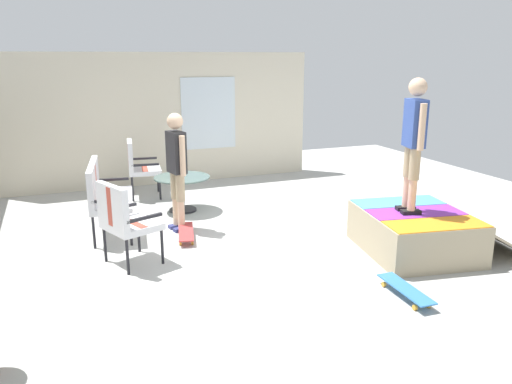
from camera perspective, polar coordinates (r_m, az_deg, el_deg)
ground_plane at (r=7.02m, az=0.37°, el=-5.88°), size 12.00×12.00×0.10m
house_facade at (r=10.15m, az=-10.35°, el=8.03°), size 0.23×6.00×2.52m
skate_ramp at (r=6.87m, az=17.52°, el=-4.26°), size 1.74×2.16×0.54m
patio_bench at (r=7.44m, az=-16.72°, el=0.06°), size 1.31×0.72×1.02m
patio_chair_near_house at (r=9.25m, az=-13.08°, el=3.14°), size 0.68×0.62×1.02m
patio_chair_by_wall at (r=6.22m, az=-14.67°, el=-2.70°), size 0.78×0.74×1.02m
patio_table at (r=8.32m, az=-8.27°, el=0.60°), size 0.90×0.90×0.57m
person_watching at (r=7.29m, az=-8.87°, el=3.22°), size 0.47×0.29×1.69m
person_skater at (r=6.53m, az=17.27°, el=6.00°), size 0.47×0.30×1.67m
skateboard_by_bench at (r=7.16m, az=-7.84°, el=-4.46°), size 0.82×0.38×0.10m
skateboard_spare at (r=5.66m, az=16.39°, el=-10.41°), size 0.81×0.24×0.10m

